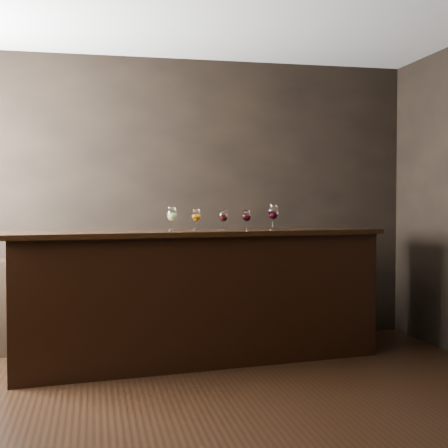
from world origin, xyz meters
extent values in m
plane|color=black|center=(0.00, 0.00, 0.00)|extent=(5.00, 5.00, 0.00)
cube|color=black|center=(0.00, 2.25, 1.40)|extent=(5.00, 0.02, 2.80)
cube|color=black|center=(0.00, -2.25, 1.40)|extent=(5.00, 0.02, 2.80)
cube|color=black|center=(0.19, 1.37, 0.55)|extent=(3.20, 1.09, 1.10)
cube|color=black|center=(0.19, 1.37, 1.12)|extent=(3.31, 1.17, 0.04)
cube|color=black|center=(-0.55, 2.03, 0.43)|extent=(2.37, 0.40, 0.85)
cylinder|color=white|center=(-0.04, 1.34, 1.14)|extent=(0.07, 0.07, 0.00)
cylinder|color=white|center=(-0.04, 1.34, 1.18)|extent=(0.01, 0.01, 0.08)
ellipsoid|color=white|center=(-0.04, 1.34, 1.28)|extent=(0.09, 0.09, 0.12)
cylinder|color=white|center=(-0.04, 1.34, 1.33)|extent=(0.06, 0.06, 0.01)
ellipsoid|color=#C1D06F|center=(-0.04, 1.34, 1.26)|extent=(0.07, 0.07, 0.06)
cylinder|color=white|center=(0.18, 1.40, 1.14)|extent=(0.07, 0.07, 0.00)
cylinder|color=white|center=(0.18, 1.40, 1.18)|extent=(0.01, 0.01, 0.07)
ellipsoid|color=white|center=(0.18, 1.40, 1.27)|extent=(0.08, 0.08, 0.11)
cylinder|color=white|center=(0.18, 1.40, 1.32)|extent=(0.06, 0.06, 0.01)
ellipsoid|color=#D36508|center=(0.18, 1.40, 1.25)|extent=(0.06, 0.06, 0.05)
cylinder|color=white|center=(0.41, 1.35, 1.14)|extent=(0.06, 0.06, 0.00)
cylinder|color=white|center=(0.41, 1.35, 1.18)|extent=(0.01, 0.01, 0.07)
ellipsoid|color=white|center=(0.41, 1.35, 1.26)|extent=(0.07, 0.07, 0.11)
cylinder|color=white|center=(0.41, 1.35, 1.31)|extent=(0.06, 0.06, 0.01)
ellipsoid|color=black|center=(0.41, 1.35, 1.24)|extent=(0.06, 0.06, 0.05)
cylinder|color=white|center=(0.63, 1.41, 1.14)|extent=(0.06, 0.06, 0.00)
cylinder|color=white|center=(0.63, 1.41, 1.17)|extent=(0.01, 0.01, 0.07)
ellipsoid|color=white|center=(0.63, 1.41, 1.26)|extent=(0.07, 0.07, 0.10)
cylinder|color=white|center=(0.63, 1.41, 1.31)|extent=(0.05, 0.05, 0.01)
ellipsoid|color=black|center=(0.63, 1.41, 1.24)|extent=(0.06, 0.06, 0.05)
cylinder|color=white|center=(0.86, 1.35, 1.14)|extent=(0.08, 0.08, 0.00)
cylinder|color=white|center=(0.86, 1.35, 1.18)|extent=(0.01, 0.01, 0.08)
ellipsoid|color=white|center=(0.86, 1.35, 1.29)|extent=(0.09, 0.09, 0.13)
cylinder|color=white|center=(0.86, 1.35, 1.35)|extent=(0.07, 0.07, 0.01)
ellipsoid|color=black|center=(0.86, 1.35, 1.27)|extent=(0.07, 0.07, 0.06)
camera|label=1|loc=(-0.69, -3.93, 1.38)|focal=50.00mm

